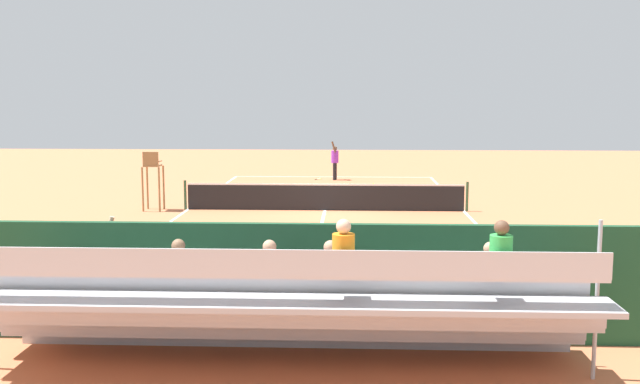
{
  "coord_description": "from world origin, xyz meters",
  "views": [
    {
      "loc": [
        -0.97,
        25.7,
        4.08
      ],
      "look_at": [
        0.0,
        4.0,
        1.2
      ],
      "focal_mm": 40.39,
      "sensor_mm": 36.0,
      "label": 1
    }
  ],
  "objects_px": {
    "tennis_net": "(325,197)",
    "bleacher_stand": "(288,309)",
    "umpire_chair": "(152,174)",
    "line_judge": "(108,268)",
    "tennis_ball_far": "(374,184)",
    "tennis_player": "(335,159)",
    "tennis_ball_near": "(323,186)",
    "courtside_bench": "(426,297)",
    "tennis_racket": "(318,179)",
    "equipment_bag": "(310,319)"
  },
  "relations": [
    {
      "from": "tennis_ball_far",
      "to": "tennis_racket",
      "type": "bearing_deg",
      "value": -37.8
    },
    {
      "from": "tennis_player",
      "to": "tennis_ball_far",
      "type": "distance_m",
      "value": 2.77
    },
    {
      "from": "bleacher_stand",
      "to": "tennis_ball_far",
      "type": "bearing_deg",
      "value": -94.83
    },
    {
      "from": "courtside_bench",
      "to": "tennis_ball_far",
      "type": "height_order",
      "value": "courtside_bench"
    },
    {
      "from": "tennis_net",
      "to": "umpire_chair",
      "type": "relative_size",
      "value": 4.81
    },
    {
      "from": "tennis_net",
      "to": "tennis_player",
      "type": "distance_m",
      "value": 9.67
    },
    {
      "from": "equipment_bag",
      "to": "tennis_racket",
      "type": "xyz_separation_m",
      "value": [
        0.95,
        -23.35,
        -0.16
      ]
    },
    {
      "from": "tennis_net",
      "to": "tennis_ball_far",
      "type": "xyz_separation_m",
      "value": [
        -1.99,
        -7.86,
        -0.47
      ]
    },
    {
      "from": "bleacher_stand",
      "to": "tennis_racket",
      "type": "relative_size",
      "value": 15.57
    },
    {
      "from": "tennis_player",
      "to": "tennis_ball_near",
      "type": "xyz_separation_m",
      "value": [
        0.48,
        2.82,
        -0.98
      ]
    },
    {
      "from": "tennis_racket",
      "to": "tennis_ball_far",
      "type": "height_order",
      "value": "tennis_ball_far"
    },
    {
      "from": "umpire_chair",
      "to": "tennis_ball_far",
      "type": "bearing_deg",
      "value": -135.08
    },
    {
      "from": "tennis_racket",
      "to": "tennis_ball_near",
      "type": "distance_m",
      "value": 3.13
    },
    {
      "from": "tennis_ball_near",
      "to": "line_judge",
      "type": "bearing_deg",
      "value": 81.29
    },
    {
      "from": "tennis_ball_far",
      "to": "line_judge",
      "type": "height_order",
      "value": "line_judge"
    },
    {
      "from": "tennis_player",
      "to": "line_judge",
      "type": "bearing_deg",
      "value": 81.18
    },
    {
      "from": "bleacher_stand",
      "to": "line_judge",
      "type": "distance_m",
      "value": 4.07
    },
    {
      "from": "umpire_chair",
      "to": "courtside_bench",
      "type": "relative_size",
      "value": 1.19
    },
    {
      "from": "umpire_chair",
      "to": "tennis_racket",
      "type": "bearing_deg",
      "value": -118.15
    },
    {
      "from": "tennis_racket",
      "to": "equipment_bag",
      "type": "bearing_deg",
      "value": 92.34
    },
    {
      "from": "tennis_ball_near",
      "to": "courtside_bench",
      "type": "bearing_deg",
      "value": 97.51
    },
    {
      "from": "umpire_chair",
      "to": "tennis_player",
      "type": "xyz_separation_m",
      "value": [
        -6.32,
        -9.97,
        -0.3
      ]
    },
    {
      "from": "umpire_chair",
      "to": "line_judge",
      "type": "height_order",
      "value": "umpire_chair"
    },
    {
      "from": "tennis_racket",
      "to": "tennis_ball_far",
      "type": "xyz_separation_m",
      "value": [
        -2.7,
        2.09,
        0.02
      ]
    },
    {
      "from": "courtside_bench",
      "to": "equipment_bag",
      "type": "distance_m",
      "value": 2.09
    },
    {
      "from": "tennis_net",
      "to": "courtside_bench",
      "type": "relative_size",
      "value": 5.72
    },
    {
      "from": "tennis_net",
      "to": "line_judge",
      "type": "height_order",
      "value": "line_judge"
    },
    {
      "from": "bleacher_stand",
      "to": "line_judge",
      "type": "height_order",
      "value": "bleacher_stand"
    },
    {
      "from": "tennis_player",
      "to": "tennis_ball_near",
      "type": "relative_size",
      "value": 29.18
    },
    {
      "from": "tennis_player",
      "to": "tennis_ball_far",
      "type": "xyz_separation_m",
      "value": [
        -1.87,
        1.8,
        -0.98
      ]
    },
    {
      "from": "bleacher_stand",
      "to": "tennis_ball_near",
      "type": "xyz_separation_m",
      "value": [
        0.38,
        -22.2,
        -0.92
      ]
    },
    {
      "from": "bleacher_stand",
      "to": "tennis_racket",
      "type": "height_order",
      "value": "bleacher_stand"
    },
    {
      "from": "courtside_bench",
      "to": "tennis_racket",
      "type": "distance_m",
      "value": 23.42
    },
    {
      "from": "courtside_bench",
      "to": "tennis_ball_near",
      "type": "distance_m",
      "value": 20.3
    },
    {
      "from": "umpire_chair",
      "to": "courtside_bench",
      "type": "distance_m",
      "value": 15.52
    },
    {
      "from": "tennis_net",
      "to": "bleacher_stand",
      "type": "xyz_separation_m",
      "value": [
        -0.03,
        15.36,
        0.45
      ]
    },
    {
      "from": "courtside_bench",
      "to": "tennis_racket",
      "type": "relative_size",
      "value": 3.09
    },
    {
      "from": "courtside_bench",
      "to": "tennis_ball_near",
      "type": "height_order",
      "value": "courtside_bench"
    },
    {
      "from": "tennis_ball_far",
      "to": "line_judge",
      "type": "xyz_separation_m",
      "value": [
        5.41,
        21.06,
        0.98
      ]
    },
    {
      "from": "tennis_ball_near",
      "to": "bleacher_stand",
      "type": "bearing_deg",
      "value": 90.98
    },
    {
      "from": "tennis_net",
      "to": "courtside_bench",
      "type": "height_order",
      "value": "tennis_net"
    },
    {
      "from": "umpire_chair",
      "to": "tennis_player",
      "type": "bearing_deg",
      "value": -122.39
    },
    {
      "from": "umpire_chair",
      "to": "tennis_player",
      "type": "height_order",
      "value": "umpire_chair"
    },
    {
      "from": "courtside_bench",
      "to": "umpire_chair",
      "type": "bearing_deg",
      "value": -56.75
    },
    {
      "from": "tennis_net",
      "to": "tennis_ball_far",
      "type": "bearing_deg",
      "value": -104.21
    },
    {
      "from": "tennis_net",
      "to": "tennis_player",
      "type": "height_order",
      "value": "tennis_player"
    },
    {
      "from": "tennis_net",
      "to": "courtside_bench",
      "type": "bearing_deg",
      "value": 99.83
    },
    {
      "from": "tennis_ball_near",
      "to": "tennis_player",
      "type": "bearing_deg",
      "value": -99.62
    },
    {
      "from": "tennis_ball_near",
      "to": "tennis_ball_far",
      "type": "xyz_separation_m",
      "value": [
        -2.34,
        -1.02,
        0.0
      ]
    },
    {
      "from": "tennis_net",
      "to": "courtside_bench",
      "type": "distance_m",
      "value": 13.47
    }
  ]
}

